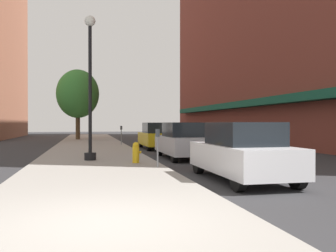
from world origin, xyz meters
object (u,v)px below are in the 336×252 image
Objects in this scene: parking_meter_near at (121,133)px; lamppost at (90,85)px; fire_hydrant at (136,152)px; car_yellow at (157,136)px; car_white at (242,152)px; car_silver at (183,141)px; tree_near at (78,94)px; parking_meter_far at (158,143)px.

lamppost is at bearing -102.11° from parking_meter_near.
fire_hydrant is 0.18× the size of car_yellow.
fire_hydrant is 0.18× the size of car_white.
car_silver is at bearing 89.50° from car_white.
fire_hydrant is at bearing -40.58° from lamppost.
fire_hydrant is 0.18× the size of car_silver.
tree_near is (-2.63, 20.89, 3.79)m from fire_hydrant.
fire_hydrant is 3.44m from car_silver.
car_yellow reaches higher than parking_meter_far.
lamppost is 8.76m from car_yellow.
car_yellow is at bearing 89.02° from car_silver.
tree_near is 25.77m from car_white.
car_white and car_silver have the same top height.
car_silver is 6.40m from car_yellow.
car_yellow is at bearing 60.32° from lamppost.
tree_near is at bearing 109.16° from parking_meter_near.
lamppost is at bearing -119.61° from car_yellow.
parking_meter_near is at bearing -70.84° from tree_near.
parking_meter_near is at bearing 77.89° from lamppost.
parking_meter_far is (0.00, -13.38, 0.00)m from parking_meter_near.
parking_meter_far is 4.41m from car_silver.
car_silver and car_yellow have the same top height.
tree_near is 13.62m from car_yellow.
lamppost is 19.50m from tree_near.
tree_near reaches higher than car_silver.
tree_near is 1.50× the size of car_white.
car_yellow is (2.48, 8.76, 0.29)m from fire_hydrant.
car_white is at bearing -58.99° from fire_hydrant.
lamppost is 4.50× the size of parking_meter_near.
lamppost is 1.37× the size of car_white.
parking_meter_far is 0.30× the size of car_white.
lamppost is 3.48m from fire_hydrant.
parking_meter_far is 0.20× the size of tree_near.
lamppost reaches higher than parking_meter_near.
car_white and car_yellow have the same top height.
fire_hydrant is 11.81m from parking_meter_near.
fire_hydrant is at bearing 120.51° from car_white.
car_silver is (0.00, 6.49, 0.00)m from car_white.
tree_near reaches higher than lamppost.
car_silver is (1.95, 3.95, -0.14)m from parking_meter_far.
parking_meter_near is 13.38m from parking_meter_far.
car_silver is at bearing 12.36° from lamppost.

